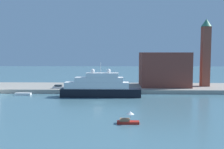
{
  "coord_description": "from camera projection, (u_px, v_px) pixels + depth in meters",
  "views": [
    {
      "loc": [
        6.4,
        -76.69,
        15.11
      ],
      "look_at": [
        4.06,
        6.0,
        7.95
      ],
      "focal_mm": 41.59,
      "sensor_mm": 36.0,
      "label": 1
    }
  ],
  "objects": [
    {
      "name": "quay_dock",
      "position": [
        103.0,
        88.0,
        104.87
      ],
      "size": [
        110.0,
        22.38,
        1.47
      ],
      "primitive_type": "cube",
      "color": "gray",
      "rests_on": "ground"
    },
    {
      "name": "mooring_bollard",
      "position": [
        112.0,
        89.0,
        94.71
      ],
      "size": [
        0.43,
        0.43,
        0.73
      ],
      "primitive_type": "cylinder",
      "color": "black",
      "rests_on": "quay_dock"
    },
    {
      "name": "parked_car",
      "position": [
        59.0,
        87.0,
        97.75
      ],
      "size": [
        4.57,
        1.68,
        1.36
      ],
      "color": "silver",
      "rests_on": "quay_dock"
    },
    {
      "name": "harbor_building",
      "position": [
        164.0,
        69.0,
        104.53
      ],
      "size": [
        18.97,
        15.83,
        13.51
      ],
      "primitive_type": "cube",
      "color": "brown",
      "rests_on": "quay_dock"
    },
    {
      "name": "work_barge",
      "position": [
        23.0,
        94.0,
        91.26
      ],
      "size": [
        5.57,
        1.62,
        0.8
      ],
      "primitive_type": "cube",
      "color": "silver",
      "rests_on": "ground"
    },
    {
      "name": "small_motorboat",
      "position": [
        128.0,
        120.0,
        54.75
      ],
      "size": [
        4.72,
        1.66,
        2.63
      ],
      "color": "#B22319",
      "rests_on": "ground"
    },
    {
      "name": "person_figure",
      "position": [
        71.0,
        87.0,
        96.6
      ],
      "size": [
        0.36,
        0.36,
        1.71
      ],
      "color": "maroon",
      "rests_on": "quay_dock"
    },
    {
      "name": "bell_tower",
      "position": [
        206.0,
        51.0,
        103.05
      ],
      "size": [
        4.18,
        4.18,
        26.72
      ],
      "color": "brown",
      "rests_on": "quay_dock"
    },
    {
      "name": "large_yacht",
      "position": [
        100.0,
        87.0,
        87.34
      ],
      "size": [
        26.88,
        4.47,
        11.68
      ],
      "color": "black",
      "rests_on": "ground"
    },
    {
      "name": "ground",
      "position": [
        98.0,
        103.0,
        77.86
      ],
      "size": [
        400.0,
        400.0,
        0.0
      ],
      "primitive_type": "plane",
      "color": "slate"
    }
  ]
}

